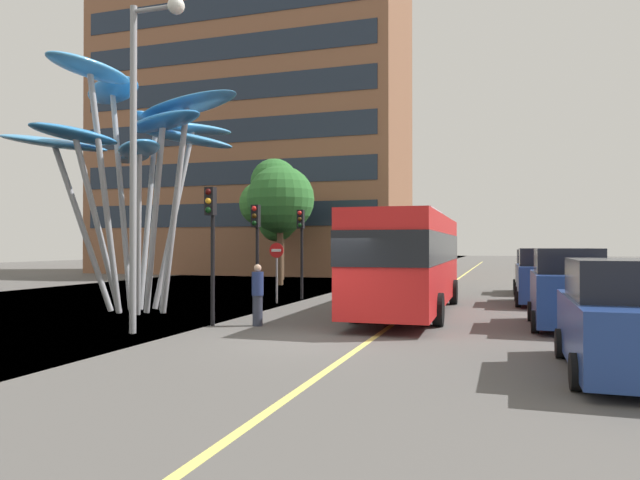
% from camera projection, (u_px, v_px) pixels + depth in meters
% --- Properties ---
extents(ground, '(120.00, 240.00, 0.10)m').
position_uv_depth(ground, '(281.00, 342.00, 14.13)').
color(ground, '#54514F').
extents(red_bus, '(2.89, 11.28, 3.53)m').
position_uv_depth(red_bus, '(410.00, 256.00, 19.90)').
color(red_bus, red).
rests_on(red_bus, ground).
extents(leaf_sculpture, '(8.91, 8.09, 8.66)m').
position_uv_depth(leaf_sculpture, '(137.00, 136.00, 20.53)').
color(leaf_sculpture, '#9EA0A5').
rests_on(leaf_sculpture, ground).
extents(traffic_light_kerb_near, '(0.28, 0.42, 3.98)m').
position_uv_depth(traffic_light_kerb_near, '(211.00, 226.00, 16.67)').
color(traffic_light_kerb_near, black).
rests_on(traffic_light_kerb_near, ground).
extents(traffic_light_kerb_far, '(0.28, 0.42, 3.76)m').
position_uv_depth(traffic_light_kerb_far, '(256.00, 234.00, 20.78)').
color(traffic_light_kerb_far, black).
rests_on(traffic_light_kerb_far, ground).
extents(traffic_light_island_mid, '(0.28, 0.42, 3.83)m').
position_uv_depth(traffic_light_island_mid, '(301.00, 235.00, 24.83)').
color(traffic_light_island_mid, black).
rests_on(traffic_light_island_mid, ground).
extents(car_parked_near, '(1.93, 4.55, 2.07)m').
position_uv_depth(car_parked_near, '(620.00, 321.00, 10.32)').
color(car_parked_near, navy).
rests_on(car_parked_near, ground).
extents(car_parked_mid, '(2.03, 4.10, 2.23)m').
position_uv_depth(car_parked_mid, '(568.00, 290.00, 16.24)').
color(car_parked_mid, navy).
rests_on(car_parked_mid, ground).
extents(car_parked_far, '(2.00, 4.23, 2.20)m').
position_uv_depth(car_parked_far, '(542.00, 278.00, 22.63)').
color(car_parked_far, navy).
rests_on(car_parked_far, ground).
extents(car_side_street, '(2.03, 3.89, 2.12)m').
position_uv_depth(car_side_street, '(536.00, 273.00, 27.87)').
color(car_side_street, gray).
rests_on(car_side_street, ground).
extents(street_lamp, '(1.59, 0.44, 8.71)m').
position_uv_depth(street_lamp, '(144.00, 126.00, 15.23)').
color(street_lamp, gray).
rests_on(street_lamp, ground).
extents(tree_pavement_near, '(4.15, 4.31, 7.50)m').
position_uv_depth(tree_pavement_near, '(279.00, 194.00, 34.05)').
color(tree_pavement_near, brown).
rests_on(tree_pavement_near, ground).
extents(tree_pavement_far, '(4.73, 4.56, 6.62)m').
position_uv_depth(tree_pavement_far, '(277.00, 211.00, 39.72)').
color(tree_pavement_far, brown).
rests_on(tree_pavement_far, ground).
extents(pedestrian, '(0.34, 0.34, 1.77)m').
position_uv_depth(pedestrian, '(258.00, 295.00, 16.71)').
color(pedestrian, '#2D3342').
rests_on(pedestrian, ground).
extents(no_entry_sign, '(0.60, 0.12, 2.41)m').
position_uv_depth(no_entry_sign, '(277.00, 263.00, 23.27)').
color(no_entry_sign, gray).
rests_on(no_entry_sign, ground).
extents(backdrop_building, '(25.67, 10.88, 25.51)m').
position_uv_depth(backdrop_building, '(252.00, 123.00, 49.46)').
color(backdrop_building, brown).
rests_on(backdrop_building, ground).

